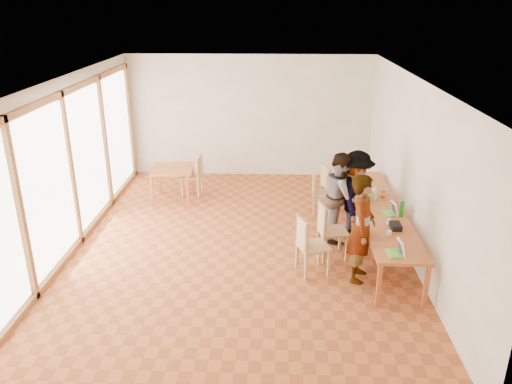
# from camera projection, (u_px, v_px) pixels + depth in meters

# --- Properties ---
(ground) EXTENTS (8.00, 8.00, 0.00)m
(ground) POSITION_uv_depth(u_px,v_px,m) (239.00, 245.00, 9.14)
(ground) COLOR #AD5529
(ground) RESTS_ON ground
(wall_back) EXTENTS (6.00, 0.10, 3.00)m
(wall_back) POSITION_uv_depth(u_px,v_px,m) (250.00, 117.00, 12.32)
(wall_back) COLOR silver
(wall_back) RESTS_ON ground
(wall_front) EXTENTS (6.00, 0.10, 3.00)m
(wall_front) POSITION_uv_depth(u_px,v_px,m) (209.00, 297.00, 4.87)
(wall_front) COLOR silver
(wall_front) RESTS_ON ground
(wall_right) EXTENTS (0.10, 8.00, 3.00)m
(wall_right) POSITION_uv_depth(u_px,v_px,m) (414.00, 170.00, 8.49)
(wall_right) COLOR silver
(wall_right) RESTS_ON ground
(window_wall) EXTENTS (0.10, 8.00, 3.00)m
(window_wall) POSITION_uv_depth(u_px,v_px,m) (69.00, 166.00, 8.70)
(window_wall) COLOR white
(window_wall) RESTS_ON ground
(ceiling) EXTENTS (6.00, 8.00, 0.04)m
(ceiling) POSITION_uv_depth(u_px,v_px,m) (237.00, 78.00, 8.04)
(ceiling) COLOR white
(ceiling) RESTS_ON wall_back
(communal_table) EXTENTS (0.80, 4.00, 0.75)m
(communal_table) POSITION_uv_depth(u_px,v_px,m) (379.00, 210.00, 8.88)
(communal_table) COLOR #AF5726
(communal_table) RESTS_ON ground
(side_table) EXTENTS (0.90, 0.90, 0.75)m
(side_table) POSITION_uv_depth(u_px,v_px,m) (172.00, 171.00, 10.98)
(side_table) COLOR #AF5726
(side_table) RESTS_ON ground
(chair_near) EXTENTS (0.59, 0.59, 0.53)m
(chair_near) POSITION_uv_depth(u_px,v_px,m) (308.00, 240.00, 8.01)
(chair_near) COLOR tan
(chair_near) RESTS_ON ground
(chair_mid) EXTENTS (0.54, 0.54, 0.53)m
(chair_mid) POSITION_uv_depth(u_px,v_px,m) (328.00, 225.00, 8.52)
(chair_mid) COLOR tan
(chair_mid) RESTS_ON ground
(chair_far) EXTENTS (0.44, 0.44, 0.48)m
(chair_far) POSITION_uv_depth(u_px,v_px,m) (318.00, 187.00, 10.38)
(chair_far) COLOR tan
(chair_far) RESTS_ON ground
(chair_empty) EXTENTS (0.54, 0.54, 0.47)m
(chair_empty) POSITION_uv_depth(u_px,v_px,m) (329.00, 180.00, 10.80)
(chair_empty) COLOR tan
(chair_empty) RESTS_ON ground
(chair_spare) EXTENTS (0.47, 0.47, 0.49)m
(chair_spare) POSITION_uv_depth(u_px,v_px,m) (196.00, 171.00, 11.32)
(chair_spare) COLOR tan
(chair_spare) RESTS_ON ground
(person_near) EXTENTS (0.56, 0.73, 1.77)m
(person_near) POSITION_uv_depth(u_px,v_px,m) (362.00, 228.00, 7.77)
(person_near) COLOR gray
(person_near) RESTS_ON ground
(person_mid) EXTENTS (0.71, 0.87, 1.67)m
(person_mid) POSITION_uv_depth(u_px,v_px,m) (341.00, 196.00, 9.15)
(person_mid) COLOR gray
(person_mid) RESTS_ON ground
(person_far) EXTENTS (0.86, 1.21, 1.69)m
(person_far) POSITION_uv_depth(u_px,v_px,m) (355.00, 196.00, 9.16)
(person_far) COLOR gray
(person_far) RESTS_ON ground
(laptop_near) EXTENTS (0.25, 0.28, 0.22)m
(laptop_near) POSITION_uv_depth(u_px,v_px,m) (397.00, 250.00, 7.24)
(laptop_near) COLOR #61C238
(laptop_near) RESTS_ON communal_table
(laptop_mid) EXTENTS (0.26, 0.28, 0.21)m
(laptop_mid) POSITION_uv_depth(u_px,v_px,m) (392.00, 211.00, 8.59)
(laptop_mid) COLOR #61C238
(laptop_mid) RESTS_ON communal_table
(laptop_far) EXTENTS (0.29, 0.30, 0.21)m
(laptop_far) POSITION_uv_depth(u_px,v_px,m) (372.00, 195.00, 9.27)
(laptop_far) COLOR #61C238
(laptop_far) RESTS_ON communal_table
(yellow_mug) EXTENTS (0.15, 0.15, 0.10)m
(yellow_mug) POSITION_uv_depth(u_px,v_px,m) (383.00, 194.00, 9.36)
(yellow_mug) COLOR #F39F36
(yellow_mug) RESTS_ON communal_table
(green_bottle) EXTENTS (0.07, 0.07, 0.28)m
(green_bottle) POSITION_uv_depth(u_px,v_px,m) (402.00, 209.00, 8.46)
(green_bottle) COLOR #157318
(green_bottle) RESTS_ON communal_table
(clear_glass) EXTENTS (0.07, 0.07, 0.09)m
(clear_glass) POSITION_uv_depth(u_px,v_px,m) (388.00, 222.00, 8.20)
(clear_glass) COLOR silver
(clear_glass) RESTS_ON communal_table
(condiment_cup) EXTENTS (0.08, 0.08, 0.06)m
(condiment_cup) POSITION_uv_depth(u_px,v_px,m) (389.00, 233.00, 7.85)
(condiment_cup) COLOR white
(condiment_cup) RESTS_ON communal_table
(pink_phone) EXTENTS (0.05, 0.10, 0.01)m
(pink_phone) POSITION_uv_depth(u_px,v_px,m) (390.00, 218.00, 8.45)
(pink_phone) COLOR #EB3A68
(pink_phone) RESTS_ON communal_table
(black_pouch) EXTENTS (0.16, 0.26, 0.09)m
(black_pouch) POSITION_uv_depth(u_px,v_px,m) (396.00, 226.00, 8.05)
(black_pouch) COLOR black
(black_pouch) RESTS_ON communal_table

